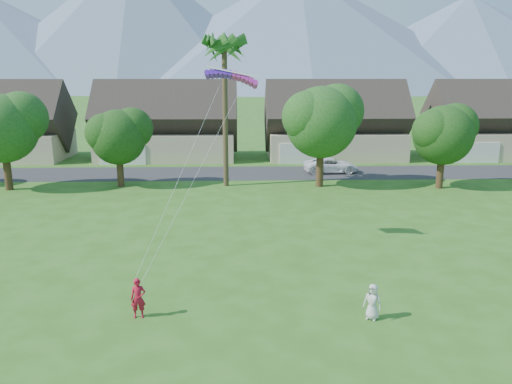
{
  "coord_description": "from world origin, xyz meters",
  "views": [
    {
      "loc": [
        -0.73,
        -13.55,
        9.39
      ],
      "look_at": [
        0.0,
        10.0,
        3.8
      ],
      "focal_mm": 35.0,
      "sensor_mm": 36.0,
      "label": 1
    }
  ],
  "objects_px": {
    "kite_flyer": "(138,298)",
    "watcher": "(373,302)",
    "parked_car": "(331,165)",
    "parafoil_kite": "(232,75)"
  },
  "relations": [
    {
      "from": "parked_car",
      "to": "parafoil_kite",
      "type": "bearing_deg",
      "value": 153.5
    },
    {
      "from": "kite_flyer",
      "to": "watcher",
      "type": "height_order",
      "value": "kite_flyer"
    },
    {
      "from": "kite_flyer",
      "to": "parafoil_kite",
      "type": "xyz_separation_m",
      "value": [
        3.66,
        8.36,
        8.52
      ]
    },
    {
      "from": "watcher",
      "to": "kite_flyer",
      "type": "bearing_deg",
      "value": -150.42
    },
    {
      "from": "kite_flyer",
      "to": "parafoil_kite",
      "type": "height_order",
      "value": "parafoil_kite"
    },
    {
      "from": "parafoil_kite",
      "to": "kite_flyer",
      "type": "bearing_deg",
      "value": -110.89
    },
    {
      "from": "parked_car",
      "to": "parafoil_kite",
      "type": "height_order",
      "value": "parafoil_kite"
    },
    {
      "from": "watcher",
      "to": "parked_car",
      "type": "relative_size",
      "value": 0.28
    },
    {
      "from": "parked_car",
      "to": "parafoil_kite",
      "type": "relative_size",
      "value": 1.89
    },
    {
      "from": "parafoil_kite",
      "to": "parked_car",
      "type": "bearing_deg",
      "value": 69.05
    }
  ]
}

